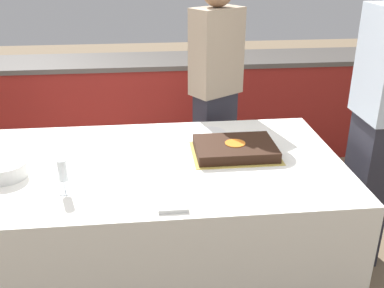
{
  "coord_description": "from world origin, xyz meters",
  "views": [
    {
      "loc": [
        0.02,
        -2.26,
        1.84
      ],
      "look_at": [
        0.26,
        0.0,
        0.83
      ],
      "focal_mm": 42.0,
      "sensor_mm": 36.0,
      "label": 1
    }
  ],
  "objects_px": {
    "wine_glass": "(63,172)",
    "person_cutting_cake": "(216,91)",
    "plate_stack": "(5,170)",
    "cake": "(235,148)",
    "person_seated_right": "(378,116)"
  },
  "relations": [
    {
      "from": "plate_stack",
      "to": "person_seated_right",
      "type": "height_order",
      "value": "person_seated_right"
    },
    {
      "from": "cake",
      "to": "person_cutting_cake",
      "type": "height_order",
      "value": "person_cutting_cake"
    },
    {
      "from": "plate_stack",
      "to": "wine_glass",
      "type": "bearing_deg",
      "value": -30.7
    },
    {
      "from": "cake",
      "to": "wine_glass",
      "type": "relative_size",
      "value": 2.83
    },
    {
      "from": "plate_stack",
      "to": "wine_glass",
      "type": "xyz_separation_m",
      "value": [
        0.33,
        -0.2,
        0.07
      ]
    },
    {
      "from": "plate_stack",
      "to": "wine_glass",
      "type": "height_order",
      "value": "wine_glass"
    },
    {
      "from": "wine_glass",
      "to": "person_cutting_cake",
      "type": "relative_size",
      "value": 0.11
    },
    {
      "from": "cake",
      "to": "person_seated_right",
      "type": "distance_m",
      "value": 0.83
    },
    {
      "from": "wine_glass",
      "to": "person_seated_right",
      "type": "xyz_separation_m",
      "value": [
        1.72,
        0.29,
        0.11
      ]
    },
    {
      "from": "person_cutting_cake",
      "to": "person_seated_right",
      "type": "distance_m",
      "value": 1.14
    },
    {
      "from": "cake",
      "to": "plate_stack",
      "type": "distance_m",
      "value": 1.26
    },
    {
      "from": "plate_stack",
      "to": "person_cutting_cake",
      "type": "relative_size",
      "value": 0.13
    },
    {
      "from": "cake",
      "to": "person_cutting_cake",
      "type": "bearing_deg",
      "value": 90.0
    },
    {
      "from": "cake",
      "to": "wine_glass",
      "type": "distance_m",
      "value": 0.98
    },
    {
      "from": "plate_stack",
      "to": "wine_glass",
      "type": "relative_size",
      "value": 1.24
    }
  ]
}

